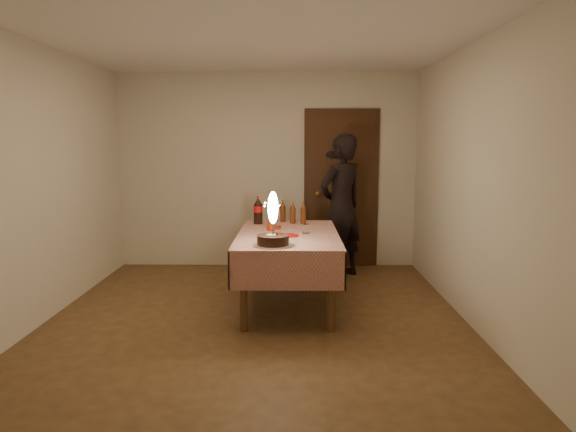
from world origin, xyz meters
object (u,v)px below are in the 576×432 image
object	(u,v)px
clear_cup	(306,229)
cola_bottle	(258,210)
birthday_cake	(273,233)
photographer	(341,206)
red_plate	(288,235)
dining_table	(288,243)
amber_bottle_left	(283,212)
amber_bottle_mid	(293,213)
red_cup	(271,226)
amber_bottle_right	(303,213)

from	to	relation	value
clear_cup	cola_bottle	size ratio (longest dim) A/B	0.28
birthday_cake	photographer	xyz separation A→B (m)	(0.78, 1.81, 0.02)
red_plate	clear_cup	bearing A→B (deg)	41.77
dining_table	amber_bottle_left	bearing A→B (deg)	95.23
amber_bottle_mid	cola_bottle	bearing A→B (deg)	-175.20
dining_table	photographer	world-z (taller)	photographer
clear_cup	photographer	distance (m)	1.27
red_cup	amber_bottle_right	bearing A→B (deg)	53.47
red_cup	amber_bottle_right	world-z (taller)	amber_bottle_right
cola_bottle	amber_bottle_mid	size ratio (longest dim) A/B	1.25
red_cup	photographer	bearing A→B (deg)	51.65
red_plate	amber_bottle_mid	distance (m)	0.79
dining_table	amber_bottle_right	bearing A→B (deg)	74.61
dining_table	clear_cup	distance (m)	0.24
red_cup	cola_bottle	xyz separation A→B (m)	(-0.17, 0.45, 0.10)
red_plate	cola_bottle	distance (m)	0.84
clear_cup	amber_bottle_mid	bearing A→B (deg)	102.35
dining_table	amber_bottle_mid	distance (m)	0.66
clear_cup	amber_bottle_left	size ratio (longest dim) A/B	0.35
amber_bottle_left	amber_bottle_mid	bearing A→B (deg)	-48.34
red_cup	amber_bottle_right	xyz separation A→B (m)	(0.35, 0.47, 0.07)
red_cup	amber_bottle_mid	bearing A→B (deg)	64.78
red_plate	red_cup	distance (m)	0.35
birthday_cake	photographer	size ratio (longest dim) A/B	0.27
amber_bottle_left	amber_bottle_right	distance (m)	0.28
birthday_cake	red_plate	size ratio (longest dim) A/B	2.21
amber_bottle_mid	photographer	world-z (taller)	photographer
red_cup	cola_bottle	size ratio (longest dim) A/B	0.31
dining_table	clear_cup	xyz separation A→B (m)	(0.18, 0.01, 0.15)
birthday_cake	clear_cup	size ratio (longest dim) A/B	5.41
dining_table	amber_bottle_left	xyz separation A→B (m)	(-0.07, 0.76, 0.22)
cola_bottle	photographer	distance (m)	1.16
red_cup	photographer	distance (m)	1.34
amber_bottle_left	photographer	bearing A→B (deg)	31.06
dining_table	amber_bottle_mid	world-z (taller)	amber_bottle_mid
birthday_cake	clear_cup	xyz separation A→B (m)	(0.31, 0.63, -0.07)
birthday_cake	amber_bottle_right	xyz separation A→B (m)	(0.30, 1.23, 0.00)
clear_cup	amber_bottle_right	bearing A→B (deg)	91.50
cola_bottle	amber_bottle_left	world-z (taller)	cola_bottle
photographer	amber_bottle_left	bearing A→B (deg)	-148.94
cola_bottle	amber_bottle_mid	world-z (taller)	cola_bottle
clear_cup	amber_bottle_right	world-z (taller)	amber_bottle_right
amber_bottle_mid	dining_table	bearing A→B (deg)	-94.44
red_plate	amber_bottle_left	xyz separation A→B (m)	(-0.07, 0.91, 0.11)
birthday_cake	amber_bottle_mid	xyz separation A→B (m)	(0.18, 1.25, 0.00)
dining_table	amber_bottle_mid	xyz separation A→B (m)	(0.05, 0.62, 0.22)
cola_bottle	amber_bottle_mid	xyz separation A→B (m)	(0.39, 0.03, -0.03)
red_cup	cola_bottle	distance (m)	0.49
red_plate	amber_bottle_right	distance (m)	0.79
red_cup	amber_bottle_mid	distance (m)	0.54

